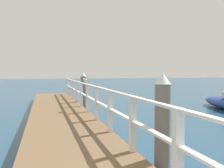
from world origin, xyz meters
TOP-DOWN VIEW (x-y plane):
  - pier_deck at (0.00, 9.19)m, footprint 2.26×18.38m
  - pier_railing at (1.05, 9.19)m, footprint 0.12×16.90m
  - dock_piling_near at (1.43, 3.65)m, footprint 0.29×0.29m
  - dock_piling_far at (1.43, 12.67)m, footprint 0.29×0.29m
  - seagull_foreground at (1.05, 9.70)m, footprint 0.22×0.47m

SIDE VIEW (x-z plane):
  - pier_deck at x=0.00m, z-range 0.00..0.46m
  - dock_piling_near at x=1.43m, z-range 0.01..2.01m
  - dock_piling_far at x=1.43m, z-range 0.01..2.01m
  - pier_railing at x=1.05m, z-range 0.58..1.68m
  - seagull_foreground at x=1.05m, z-range 1.58..1.80m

